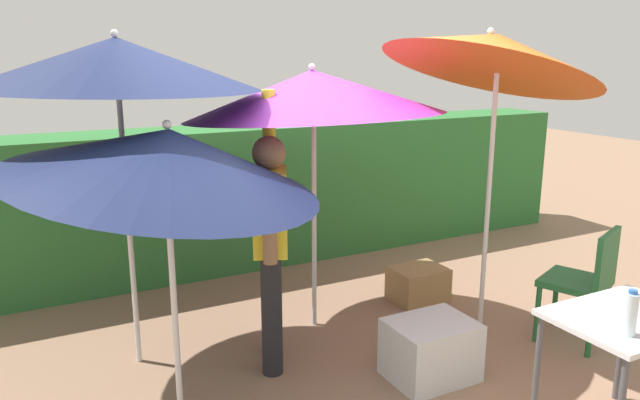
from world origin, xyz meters
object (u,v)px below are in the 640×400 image
umbrella_navy (167,157)px  person_vendor (271,235)px  chair_plastic (586,278)px  cooler_box (431,350)px  umbrella_orange (313,93)px  umbrella_yellow (494,54)px  crate_cardboard (418,284)px  umbrella_rainbow (116,63)px  bottle_water (630,314)px  folding_table (627,331)px

umbrella_navy → person_vendor: umbrella_navy is taller
chair_plastic → cooler_box: chair_plastic is taller
umbrella_orange → umbrella_yellow: (1.14, -0.61, 0.28)m
chair_plastic → umbrella_orange: bearing=144.1°
cooler_box → crate_cardboard: size_ratio=1.21×
person_vendor → chair_plastic: 2.34m
umbrella_yellow → cooler_box: (-0.81, -0.46, -1.91)m
umbrella_orange → crate_cardboard: bearing=1.1°
person_vendor → cooler_box: size_ratio=3.38×
umbrella_rainbow → bottle_water: bearing=-48.8°
cooler_box → umbrella_yellow: bearing=29.6°
crate_cardboard → umbrella_rainbow: bearing=179.3°
bottle_water → folding_table: bearing=34.9°
umbrella_navy → chair_plastic: 3.12m
umbrella_orange → bottle_water: umbrella_orange is taller
crate_cardboard → folding_table: 2.17m
umbrella_orange → chair_plastic: umbrella_orange is taller
umbrella_orange → person_vendor: umbrella_orange is taller
umbrella_orange → umbrella_navy: umbrella_orange is taller
umbrella_navy → chair_plastic: bearing=-8.9°
umbrella_yellow → umbrella_navy: size_ratio=1.31×
chair_plastic → umbrella_rainbow: bearing=157.6°
umbrella_rainbow → bottle_water: (1.99, -2.28, -1.19)m
umbrella_orange → umbrella_navy: 1.48m
umbrella_navy → crate_cardboard: umbrella_navy is taller
umbrella_navy → bottle_water: (1.90, -1.49, -0.71)m
crate_cardboard → bottle_water: bearing=-100.0°
folding_table → crate_cardboard: bearing=85.0°
umbrella_navy → umbrella_rainbow: bearing=97.2°
chair_plastic → cooler_box: (-1.31, 0.11, -0.31)m
umbrella_rainbow → umbrella_navy: umbrella_rainbow is taller
umbrella_orange → cooler_box: 1.98m
umbrella_yellow → crate_cardboard: (-0.10, 0.64, -1.96)m
umbrella_yellow → person_vendor: size_ratio=1.33×
person_vendor → crate_cardboard: bearing=15.4°
crate_cardboard → umbrella_navy: bearing=-161.7°
umbrella_rainbow → chair_plastic: 3.59m
person_vendor → bottle_water: (1.16, -1.82, -0.08)m
chair_plastic → cooler_box: 1.35m
umbrella_orange → crate_cardboard: (1.04, 0.02, -1.68)m
umbrella_yellow → chair_plastic: (0.50, -0.57, -1.60)m
umbrella_yellow → person_vendor: (-1.67, 0.21, -1.18)m
umbrella_yellow → crate_cardboard: umbrella_yellow is taller
umbrella_rainbow → bottle_water: size_ratio=9.42×
umbrella_orange → cooler_box: bearing=-72.8°
umbrella_yellow → bottle_water: bearing=-107.3°
folding_table → umbrella_rainbow: bearing=136.1°
umbrella_orange → person_vendor: (-0.53, -0.41, -0.90)m
umbrella_navy → crate_cardboard: size_ratio=4.17×
cooler_box → crate_cardboard: 1.30m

